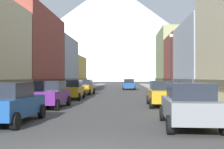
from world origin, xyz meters
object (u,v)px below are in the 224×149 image
Objects in this scene: car_driving_1 at (129,84)px; streetlamp_right at (171,56)px; car_left_1 at (50,94)px; car_left_2 at (72,89)px; car_left_3 at (84,87)px; car_right_1 at (163,93)px; potted_plant_2 at (11,97)px; pedestrian_0 at (36,91)px; potted_plant_1 at (204,96)px; car_left_0 at (9,103)px; car_driving_0 at (129,84)px; car_right_0 at (189,105)px.

streetlamp_right reaches higher than car_driving_1.
car_left_1 is at bearing -139.43° from streetlamp_right.
car_driving_1 is at bearing 76.65° from car_left_2.
car_left_3 and car_right_1 have the same top height.
car_right_1 is 10.80m from potted_plant_2.
car_left_1 is 1.00× the size of car_right_1.
car_right_1 reaches higher than pedestrian_0.
car_driving_1 is 2.75× the size of pedestrian_0.
streetlamp_right is at bearing 0.69° from car_left_2.
car_right_1 is at bearing -154.12° from potted_plant_1.
car_left_0 is 11.16m from car_right_1.
car_left_2 is at bearing -90.03° from car_left_3.
car_right_1 is 4.93× the size of potted_plant_2.
potted_plant_1 is at bearing -78.70° from car_driving_0.
pedestrian_0 is (-13.25, 1.85, 0.24)m from potted_plant_1.
pedestrian_0 is 0.27× the size of streetlamp_right.
car_driving_1 reaches higher than potted_plant_2.
car_driving_1 is at bearing 73.00° from pedestrian_0.
car_left_3 is at bearing 77.24° from potted_plant_2.
car_left_0 is 6.78m from car_left_1.
pedestrian_0 is at bearing 129.58° from car_right_0.
car_left_2 is 23.39m from car_driving_1.
car_driving_1 is 30.26m from potted_plant_2.
car_left_0 is 1.00× the size of car_left_1.
car_right_1 reaches higher than potted_plant_2.
potted_plant_2 is (-8.60, -29.01, -0.29)m from car_driving_1.
car_left_2 reaches higher than potted_plant_2.
pedestrian_0 is at bearing -102.78° from car_left_3.
potted_plant_1 is (5.40, -27.53, -0.25)m from car_driving_1.
car_left_0 is at bearing -98.36° from car_driving_0.
pedestrian_0 is (-7.85, -25.18, -0.02)m from car_driving_0.
car_left_2 is at bearing 140.24° from car_right_1.
car_right_0 reaches higher than potted_plant_1.
car_left_3 is 12.40m from streetlamp_right.
car_driving_0 and car_driving_1 have the same top height.
car_left_0 is 4.93× the size of potted_plant_2.
car_left_3 is 15.35m from car_driving_0.
car_right_1 is (7.60, 1.40, 0.00)m from car_left_1.
car_right_1 is 2.77× the size of pedestrian_0.
pedestrian_0 is (-10.05, 3.40, -0.02)m from car_right_1.
pedestrian_0 is at bearing 101.95° from car_left_0.
car_left_2 is 1.00× the size of car_right_0.
pedestrian_0 is (-2.45, -2.92, -0.02)m from car_left_2.
car_right_0 is 15.58m from streetlamp_right.
car_driving_1 reaches higher than potted_plant_1.
pedestrian_0 is at bearing 172.06° from potted_plant_1.
pedestrian_0 is at bearing -165.34° from streetlamp_right.
car_left_2 is 0.76× the size of streetlamp_right.
potted_plant_2 is at bearing -152.74° from streetlamp_right.
potted_plant_1 is 13.38m from pedestrian_0.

